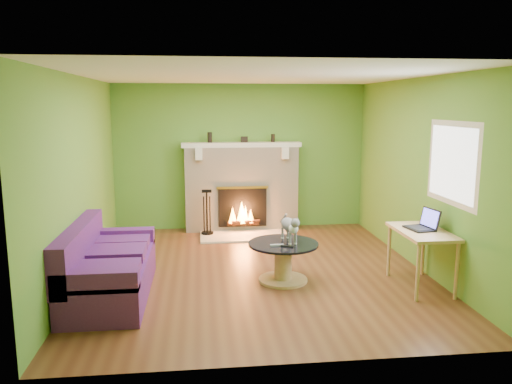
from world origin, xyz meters
TOP-DOWN VIEW (x-y plane):
  - floor at (0.00, 0.00)m, footprint 5.00×5.00m
  - ceiling at (0.00, 0.00)m, footprint 5.00×5.00m
  - wall_back at (0.00, 2.50)m, footprint 5.00×0.00m
  - wall_front at (0.00, -2.50)m, footprint 5.00×0.00m
  - wall_left at (-2.25, 0.00)m, footprint 0.00×5.00m
  - wall_right at (2.25, 0.00)m, footprint 0.00×5.00m
  - window_frame at (2.24, -0.90)m, footprint 0.00×1.20m
  - window_pane at (2.23, -0.90)m, footprint 0.00×1.06m
  - fireplace at (0.00, 2.32)m, footprint 2.10×0.46m
  - hearth at (0.00, 1.80)m, footprint 1.50×0.75m
  - mantel at (0.00, 2.30)m, footprint 2.10×0.28m
  - sofa at (-1.86, -0.69)m, footprint 0.88×1.91m
  - coffee_table at (0.30, -0.43)m, footprint 0.89×0.89m
  - desk at (1.95, -0.83)m, footprint 0.57×0.98m
  - cat at (0.38, -0.38)m, footprint 0.30×0.61m
  - remote_silver at (0.20, -0.55)m, footprint 0.17×0.06m
  - remote_black at (0.32, -0.61)m, footprint 0.16×0.11m
  - laptop at (1.93, -0.78)m, footprint 0.36×0.40m
  - fire_tools at (-0.63, 1.95)m, footprint 0.21×0.21m
  - mantel_vase_left at (-0.55, 2.33)m, footprint 0.08×0.08m
  - mantel_vase_right at (0.56, 2.33)m, footprint 0.07×0.07m
  - mantel_box at (0.05, 2.33)m, footprint 0.12×0.08m

SIDE VIEW (x-z plane):
  - floor at x=0.00m, z-range 0.00..0.00m
  - hearth at x=0.00m, z-range 0.00..0.03m
  - coffee_table at x=0.30m, z-range 0.04..0.54m
  - sofa at x=-1.86m, z-range -0.10..0.76m
  - fire_tools at x=-0.63m, z-range 0.03..0.81m
  - remote_black at x=0.32m, z-range 0.51..0.52m
  - remote_silver at x=0.20m, z-range 0.51..0.52m
  - desk at x=1.95m, z-range 0.27..1.00m
  - cat at x=0.38m, z-range 0.51..0.87m
  - fireplace at x=0.00m, z-range -0.02..1.56m
  - laptop at x=1.93m, z-range 0.72..0.98m
  - wall_back at x=0.00m, z-range -1.20..3.80m
  - wall_front at x=0.00m, z-range -1.20..3.80m
  - wall_left at x=-2.25m, z-range -1.20..3.80m
  - wall_right at x=2.25m, z-range -1.20..3.80m
  - mantel at x=0.00m, z-range 1.50..1.58m
  - window_frame at x=2.24m, z-range 0.95..2.15m
  - window_pane at x=2.23m, z-range 1.02..2.08m
  - mantel_box at x=0.05m, z-range 1.58..1.68m
  - mantel_vase_right at x=0.56m, z-range 1.58..1.72m
  - mantel_vase_left at x=-0.55m, z-range 1.58..1.76m
  - ceiling at x=0.00m, z-range 2.60..2.60m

